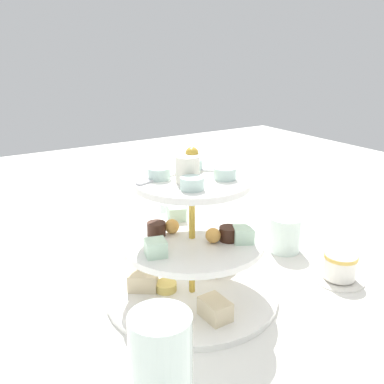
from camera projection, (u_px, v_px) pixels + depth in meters
The scene contains 7 objects.
ground_plane at pixel (192, 296), 0.73m from camera, with size 2.40×2.40×0.00m, color silver.
tiered_serving_stand at pixel (192, 251), 0.70m from camera, with size 0.28×0.28×0.26m.
water_glass_tall_right at pixel (161, 370), 0.46m from camera, with size 0.07×0.07×0.14m, color silver.
water_glass_short_left at pixel (285, 234), 0.88m from camera, with size 0.06×0.06×0.07m, color silver.
teacup_with_saucer at pixel (340, 268), 0.77m from camera, with size 0.09×0.09×0.05m.
butter_knife_left at pixel (7, 299), 0.71m from camera, with size 0.17×0.01×0.00m, color silver.
water_glass_mid_back at pixel (174, 221), 0.93m from camera, with size 0.06×0.06×0.09m, color silver.
Camera 1 is at (0.34, 0.53, 0.40)m, focal length 40.47 mm.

